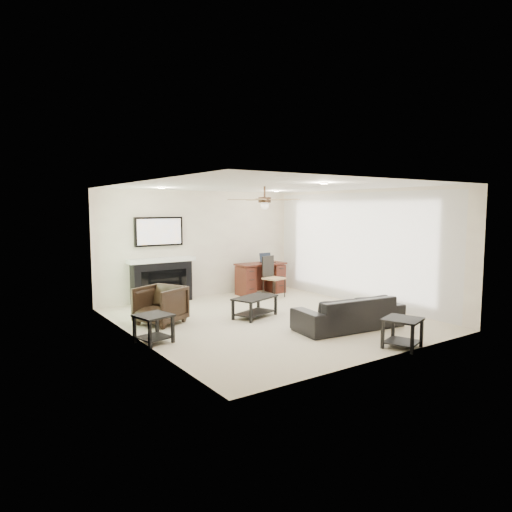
% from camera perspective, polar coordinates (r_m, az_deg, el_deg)
% --- Properties ---
extents(room_shell, '(5.50, 5.54, 2.52)m').
position_cam_1_polar(room_shell, '(8.66, 2.17, 3.26)').
color(room_shell, beige).
rests_on(room_shell, ground).
extents(sofa, '(2.03, 1.00, 0.57)m').
position_cam_1_polar(sofa, '(8.19, 11.52, -6.91)').
color(sofa, black).
rests_on(sofa, ground).
extents(armchair, '(1.01, 1.00, 0.69)m').
position_cam_1_polar(armchair, '(8.49, -11.87, -6.02)').
color(armchair, black).
rests_on(armchair, ground).
extents(coffee_table, '(1.02, 0.77, 0.40)m').
position_cam_1_polar(coffee_table, '(8.84, -0.15, -6.39)').
color(coffee_table, black).
rests_on(coffee_table, ground).
extents(end_table_near, '(0.66, 0.66, 0.45)m').
position_cam_1_polar(end_table_near, '(7.30, 17.81, -9.15)').
color(end_table_near, black).
rests_on(end_table_near, ground).
extents(end_table_left, '(0.60, 0.60, 0.45)m').
position_cam_1_polar(end_table_left, '(7.37, -12.67, -8.86)').
color(end_table_left, black).
rests_on(end_table_left, ground).
extents(fireplace_unit, '(1.52, 0.34, 1.91)m').
position_cam_1_polar(fireplace_unit, '(10.30, -11.71, -0.49)').
color(fireplace_unit, black).
rests_on(fireplace_unit, ground).
extents(desk, '(1.22, 0.56, 0.76)m').
position_cam_1_polar(desk, '(11.20, 0.58, -2.82)').
color(desk, '#36120D').
rests_on(desk, ground).
extents(desk_chair, '(0.51, 0.52, 0.97)m').
position_cam_1_polar(desk_chair, '(10.74, 2.26, -2.64)').
color(desk_chair, black).
rests_on(desk_chair, ground).
extents(laptop, '(0.33, 0.24, 0.23)m').
position_cam_1_polar(laptop, '(11.23, 1.48, -0.25)').
color(laptop, black).
rests_on(laptop, desk).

